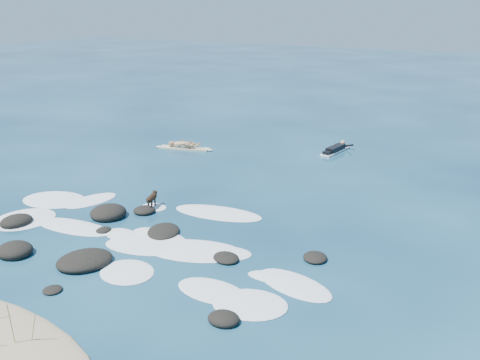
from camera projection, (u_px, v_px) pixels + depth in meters
The scene contains 6 objects.
ground at pixel (158, 229), 19.36m from camera, with size 160.00×160.00×0.00m, color #0A2642.
reef_rocks at pixel (61, 236), 18.54m from camera, with size 14.27×7.09×0.60m.
breaking_foam at pixel (148, 238), 18.61m from camera, with size 14.51×7.35×0.12m.
standing_surfer_rig at pixel (184, 136), 29.58m from camera, with size 3.31×1.34×1.91m.
paddling_surfer_rig at pixel (336, 149), 29.20m from camera, with size 1.22×2.76×0.48m.
dog at pixel (152, 198), 21.20m from camera, with size 0.46×1.01×0.66m.
Camera 1 is at (11.37, -14.01, 7.84)m, focal length 40.00 mm.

